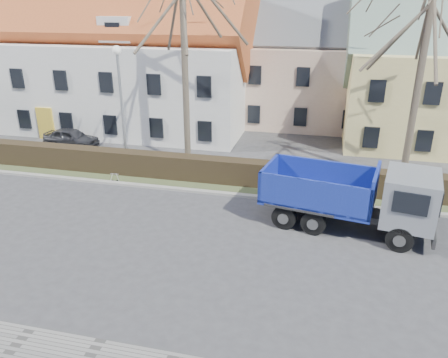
% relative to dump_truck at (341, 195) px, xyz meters
% --- Properties ---
extents(ground, '(120.00, 120.00, 0.00)m').
position_rel_dump_truck_xyz_m(ground, '(-6.60, -2.56, -1.46)').
color(ground, '#373739').
extents(curb_far, '(80.00, 0.30, 0.12)m').
position_rel_dump_truck_xyz_m(curb_far, '(-6.60, 2.04, -1.40)').
color(curb_far, gray).
rests_on(curb_far, ground).
extents(grass_strip, '(80.00, 3.00, 0.10)m').
position_rel_dump_truck_xyz_m(grass_strip, '(-6.60, 3.64, -1.41)').
color(grass_strip, '#3C4728').
rests_on(grass_strip, ground).
extents(hedge, '(60.00, 0.90, 1.30)m').
position_rel_dump_truck_xyz_m(hedge, '(-6.60, 3.44, -0.81)').
color(hedge, black).
rests_on(hedge, ground).
extents(building_white, '(26.80, 10.80, 9.50)m').
position_rel_dump_truck_xyz_m(building_white, '(-19.60, 13.44, 3.29)').
color(building_white, silver).
rests_on(building_white, ground).
extents(building_pink, '(10.80, 8.80, 8.00)m').
position_rel_dump_truck_xyz_m(building_pink, '(-2.60, 17.44, 2.54)').
color(building_pink, '#CFAB92').
rests_on(building_pink, ground).
extents(tree_1, '(9.20, 9.20, 12.65)m').
position_rel_dump_truck_xyz_m(tree_1, '(-8.60, 5.94, 4.87)').
color(tree_1, '#4F4537').
rests_on(tree_1, ground).
extents(tree_2, '(8.00, 8.00, 11.00)m').
position_rel_dump_truck_xyz_m(tree_2, '(3.40, 5.94, 4.04)').
color(tree_2, '#4F4537').
rests_on(tree_2, ground).
extents(dump_truck, '(7.64, 3.94, 2.91)m').
position_rel_dump_truck_xyz_m(dump_truck, '(0.00, 0.00, 0.00)').
color(dump_truck, navy).
rests_on(dump_truck, ground).
extents(streetlight, '(0.54, 0.54, 6.89)m').
position_rel_dump_truck_xyz_m(streetlight, '(-11.81, 4.44, 1.99)').
color(streetlight, '#979A9D').
rests_on(streetlight, ground).
extents(cart_frame, '(0.66, 0.43, 0.57)m').
position_rel_dump_truck_xyz_m(cart_frame, '(-11.67, 2.20, -1.17)').
color(cart_frame, silver).
rests_on(cart_frame, ground).
extents(parked_car_a, '(3.71, 1.64, 1.24)m').
position_rel_dump_truck_xyz_m(parked_car_a, '(-17.00, 7.19, -0.84)').
color(parked_car_a, '#29292E').
rests_on(parked_car_a, ground).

